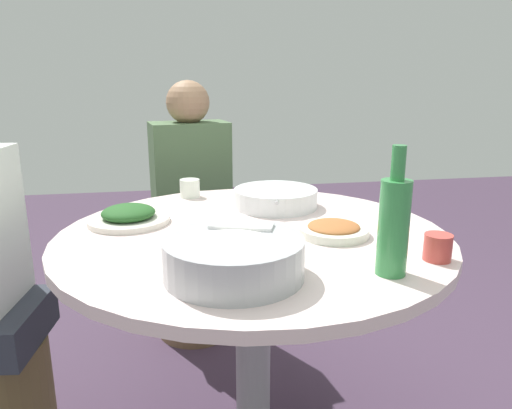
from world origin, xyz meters
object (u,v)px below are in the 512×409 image
Objects in this scene: stool_for_diner_left at (195,289)px; diner_left at (191,180)px; tea_cup_near at (190,188)px; dish_greens at (129,216)px; round_dining_table at (253,268)px; dish_tofu_braise at (334,229)px; tea_cup_far at (438,247)px; green_bottle at (394,224)px; soup_bowl at (276,198)px; rice_bowl at (234,257)px.

diner_left reaches higher than stool_for_diner_left.
dish_greens is at bearing -33.64° from tea_cup_near.
dish_tofu_braise reaches higher than round_dining_table.
tea_cup_far is 0.09× the size of diner_left.
tea_cup_far is (-0.06, 0.15, -0.09)m from green_bottle.
soup_bowl is 0.88m from stool_for_diner_left.
tea_cup_near is 0.10× the size of diner_left.
round_dining_table is 0.32m from soup_bowl.
stool_for_diner_left is (-0.93, -0.36, -0.58)m from dish_tofu_braise.
dish_tofu_braise is 0.31m from green_bottle.
tea_cup_far is at bearing 25.25° from diner_left.
stool_for_diner_left is (-0.60, -0.26, -0.59)m from soup_bowl.
dish_greens reaches higher than round_dining_table.
tea_cup_far is at bearing 111.90° from green_bottle.
dish_greens is 0.94m from stool_for_diner_left.
tea_cup_near reaches higher than tea_cup_far.
rice_bowl is 1.27× the size of dish_greens.
dish_greens is at bearing -17.30° from stool_for_diner_left.
green_bottle is at bearing -68.10° from tea_cup_far.
dish_greens is at bearing -150.46° from rice_bowl.
stool_for_diner_left is (-1.16, -0.55, -0.59)m from tea_cup_far.
green_bottle is at bearing 50.30° from dish_greens.
soup_bowl reaches higher than dish_tofu_braise.
green_bottle is (0.29, 0.04, 0.10)m from dish_tofu_braise.
rice_bowl reaches higher than soup_bowl.
tea_cup_near is at bearing -2.81° from stool_for_diner_left.
tea_cup_near is 0.72m from stool_for_diner_left.
dish_tofu_braise is 2.94× the size of tea_cup_far.
soup_bowl reaches higher than round_dining_table.
dish_tofu_braise is at bearing -172.68° from green_bottle.
tea_cup_near is at bearing -144.21° from dish_tofu_braise.
diner_left reaches higher than rice_bowl.
rice_bowl is at bearing 4.73° from tea_cup_near.
stool_for_diner_left is (-0.71, 0.22, -0.58)m from dish_greens.
round_dining_table is at bearing 66.28° from dish_greens.
stool_for_diner_left is at bearing 162.70° from dish_greens.
stool_for_diner_left is at bearing -154.75° from tea_cup_far.
diner_left is (-1.17, -0.04, -0.07)m from rice_bowl.
dish_greens is 0.33× the size of diner_left.
rice_bowl reaches higher than tea_cup_near.
dish_greens is at bearing -129.70° from green_bottle.
green_bottle reaches higher than dish_tofu_braise.
tea_cup_far is 1.28m from diner_left.
tea_cup_near is (-0.20, -0.28, 0.00)m from soup_bowl.
diner_left is (-0.71, 0.22, -0.04)m from dish_greens.
stool_for_diner_left is (-0.86, -0.14, -0.45)m from round_dining_table.
rice_bowl is 0.61m from soup_bowl.
dish_greens is at bearing -120.50° from tea_cup_far.
tea_cup_far is at bearing 36.96° from tea_cup_near.
green_bottle is at bearing 27.12° from tea_cup_near.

